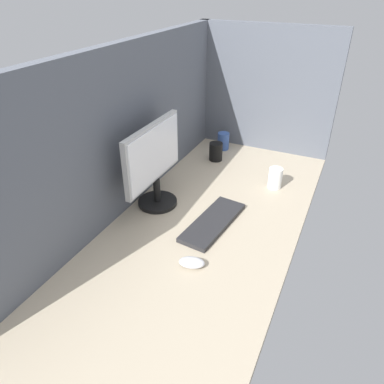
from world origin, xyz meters
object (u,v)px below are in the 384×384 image
mug_ceramic_white (275,178)px  mug_black_travel (216,152)px  monitor (154,162)px  mouse (192,262)px  mug_ceramic_blue (223,141)px  keyboard (213,222)px

mug_ceramic_white → mug_black_travel: 41.54cm
monitor → mouse: bearing=-133.7°
monitor → mug_black_travel: size_ratio=4.11×
mouse → mug_ceramic_white: (69.03, -13.26, 3.54)cm
mouse → mug_ceramic_blue: mug_ceramic_blue is taller
mug_ceramic_white → mug_ceramic_blue: bearing=50.5°
keyboard → mug_black_travel: size_ratio=3.60×
keyboard → monitor: bearing=89.4°
mug_ceramic_blue → mug_ceramic_white: mug_ceramic_white is taller
mug_ceramic_blue → mug_ceramic_white: (-32.70, -39.66, 0.07)cm
keyboard → mug_ceramic_white: size_ratio=3.53×
keyboard → mug_ceramic_white: (41.68, -16.00, 4.24)cm
mug_ceramic_white → mug_black_travel: bearing=66.6°
mug_black_travel → monitor: bearing=171.7°
monitor → mug_ceramic_white: monitor is taller
keyboard → mug_ceramic_blue: bearing=24.4°
mouse → mug_black_travel: mug_black_travel is taller
mouse → keyboard: bearing=-9.7°
keyboard → mug_ceramic_blue: (74.38, 23.65, 4.17)cm
monitor → keyboard: size_ratio=1.14×
keyboard → mug_black_travel: mug_black_travel is taller
monitor → mug_ceramic_blue: (70.49, -6.34, -16.24)cm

